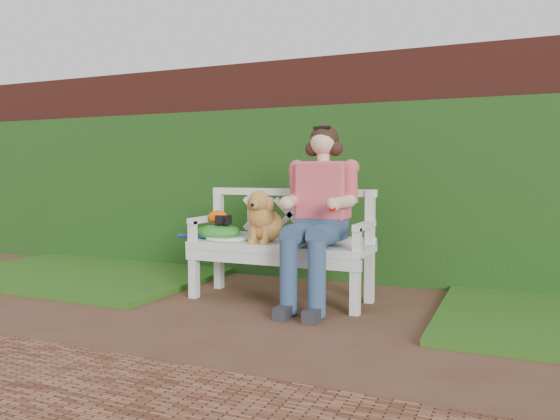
% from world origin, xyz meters
% --- Properties ---
extents(ground, '(60.00, 60.00, 0.00)m').
position_xyz_m(ground, '(0.00, 0.00, 0.00)').
color(ground, '#4F2D1E').
extents(brick_wall, '(10.00, 0.30, 2.20)m').
position_xyz_m(brick_wall, '(0.00, 1.90, 1.10)').
color(brick_wall, '#5E261D').
rests_on(brick_wall, ground).
extents(ivy_hedge, '(10.00, 0.18, 1.70)m').
position_xyz_m(ivy_hedge, '(0.00, 1.68, 0.85)').
color(ivy_hedge, '#28541D').
rests_on(ivy_hedge, ground).
extents(grass_left, '(2.60, 2.00, 0.05)m').
position_xyz_m(grass_left, '(-2.40, 0.90, 0.03)').
color(grass_left, '#113D0C').
rests_on(grass_left, ground).
extents(brick_paving, '(4.00, 1.20, 0.03)m').
position_xyz_m(brick_paving, '(0.00, -1.60, 0.01)').
color(brick_paving, '#51291B').
rests_on(brick_paving, ground).
extents(garden_bench, '(1.65, 0.81, 0.48)m').
position_xyz_m(garden_bench, '(-0.16, 0.67, 0.24)').
color(garden_bench, white).
rests_on(garden_bench, ground).
extents(seated_woman, '(0.77, 0.92, 1.43)m').
position_xyz_m(seated_woman, '(0.20, 0.65, 0.72)').
color(seated_woman, '#C72753').
rests_on(seated_woman, ground).
extents(dog, '(0.37, 0.45, 0.44)m').
position_xyz_m(dog, '(-0.29, 0.64, 0.70)').
color(dog, '#B15D34').
rests_on(dog, garden_bench).
extents(tennis_racket, '(0.71, 0.31, 0.03)m').
position_xyz_m(tennis_racket, '(-0.68, 0.63, 0.50)').
color(tennis_racket, silver).
rests_on(tennis_racket, garden_bench).
extents(green_bag, '(0.45, 0.39, 0.13)m').
position_xyz_m(green_bag, '(-0.76, 0.68, 0.55)').
color(green_bag, '#22692C').
rests_on(green_bag, garden_bench).
extents(camera_item, '(0.13, 0.11, 0.08)m').
position_xyz_m(camera_item, '(-0.69, 0.66, 0.65)').
color(camera_item, black).
rests_on(camera_item, green_bag).
extents(baseball_glove, '(0.22, 0.19, 0.12)m').
position_xyz_m(baseball_glove, '(-0.76, 0.68, 0.67)').
color(baseball_glove, '#E65406').
rests_on(baseball_glove, green_bag).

